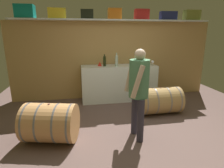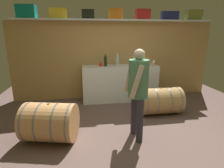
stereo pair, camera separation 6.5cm
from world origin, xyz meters
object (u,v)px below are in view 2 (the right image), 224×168
Objects in this scene: red_funnel at (101,64)px; winemaker_pouring at (138,86)px; toolcase_teal at (27,12)px; wine_barrel_far at (160,101)px; wine_glass at (154,62)px; toolcase_black at (88,14)px; toolcase_navy at (170,16)px; toolcase_olive at (194,15)px; wine_barrel_near at (50,122)px; work_cabinet at (120,83)px; toolcase_orange at (116,14)px; wine_bottle_dark at (105,61)px; wine_bottle_clear at (117,60)px; toolcase_yellow at (58,14)px; toolcase_red at (143,14)px.

red_funnel is 0.07× the size of winemaker_pouring.
toolcase_teal reaches higher than wine_barrel_far.
wine_glass is 1.24× the size of red_funnel.
wine_glass is (1.63, -0.35, -1.17)m from toolcase_black.
toolcase_olive reaches higher than toolcase_navy.
wine_barrel_near is at bearing -141.89° from toolcase_navy.
work_cabinet is 17.26× the size of red_funnel.
toolcase_navy is at bearing -38.76° from winemaker_pouring.
toolcase_black reaches higher than red_funnel.
wine_glass is 1.37m from red_funnel.
red_funnel is at bearing -174.36° from toolcase_olive.
toolcase_orange is 2.43m from wine_barrel_far.
toolcase_teal is 2.13m from toolcase_orange.
toolcase_navy is 0.45× the size of wine_barrel_near.
wine_bottle_dark is (-0.30, -0.22, -1.15)m from toolcase_orange.
wine_bottle_dark is 1.25m from wine_glass.
wine_bottle_clear is 0.95m from wine_glass.
wine_glass is at bearing -8.17° from red_funnel.
wine_glass is (2.36, -0.35, -1.18)m from toolcase_yellow.
red_funnel is at bearing -13.24° from toolcase_yellow.
wine_glass is at bearing -10.94° from work_cabinet.
toolcase_olive is at bearing 3.92° from toolcase_navy.
red_funnel is at bearing 163.12° from wine_bottle_clear.
wine_bottle_clear is (2.13, -0.28, -1.16)m from toolcase_teal.
toolcase_olive reaches higher than work_cabinet.
work_cabinet is at bearing 62.66° from wine_barrel_near.
wine_bottle_clear reaches higher than red_funnel.
wine_barrel_near is (-0.04, -1.98, -1.89)m from toolcase_yellow.
wine_bottle_dark is 0.31× the size of wine_barrel_near.
work_cabinet is at bearing -168.26° from toolcase_navy.
red_funnel is (-0.12, 0.06, -0.08)m from wine_bottle_dark.
toolcase_red is at bearing 4.57° from toolcase_black.
toolcase_orange reaches higher than red_funnel.
toolcase_navy is 2.22m from work_cabinet.
wine_glass reaches higher than red_funnel.
toolcase_yellow is 2.74m from wine_barrel_near.
toolcase_navy is at bearing -177.90° from toolcase_olive.
toolcase_yellow is at bearing -175.43° from toolcase_black.
toolcase_orange is 1.12× the size of wine_bottle_dark.
toolcase_teal reaches higher than toolcase_black.
toolcase_olive is at bearing 16.45° from wine_glass.
wine_bottle_clear is 0.35× the size of wine_barrel_near.
wine_barrel_far is 0.60× the size of winemaker_pouring.
winemaker_pouring is at bearing -78.30° from red_funnel.
toolcase_red is (2.13, 0.00, 0.01)m from toolcase_yellow.
toolcase_black reaches higher than wine_barrel_near.
toolcase_red is at bearing 2.64° from toolcase_orange.
toolcase_olive is at bearing 42.26° from wine_barrel_near.
winemaker_pouring is at bearing -67.69° from toolcase_black.
winemaker_pouring is (0.29, -1.91, -0.14)m from wine_bottle_dark.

